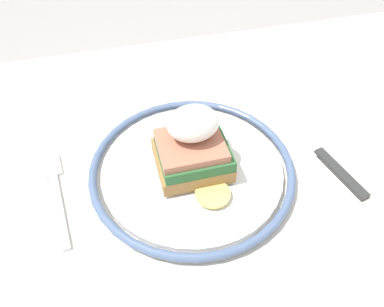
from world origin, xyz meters
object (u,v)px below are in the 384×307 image
(plate, at_px, (192,169))
(knife, at_px, (321,154))
(sandwich, at_px, (193,146))
(fork, at_px, (57,193))

(plate, relative_size, knife, 1.38)
(plate, distance_m, sandwich, 0.04)
(sandwich, bearing_deg, knife, -4.75)
(fork, bearing_deg, plate, -3.01)
(sandwich, relative_size, fork, 0.75)
(fork, bearing_deg, sandwich, -2.94)
(plate, xyz_separation_m, fork, (-0.16, 0.01, -0.01))
(sandwich, bearing_deg, plate, -171.40)
(fork, height_order, knife, knife)
(plate, height_order, knife, plate)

